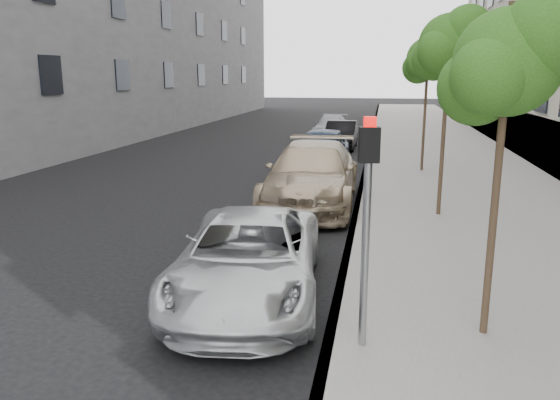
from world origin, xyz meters
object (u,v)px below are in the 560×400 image
(tree_mid, at_px, (451,45))
(sedan_blue, at_px, (322,149))
(minivan, at_px, (248,258))
(tree_far, at_px, (429,59))
(signal_pole, at_px, (367,206))
(sedan_black, at_px, (341,135))
(tree_near, at_px, (510,62))
(suv, at_px, (312,175))
(sedan_rear, at_px, (331,126))

(tree_mid, height_order, sedan_blue, tree_mid)
(minivan, height_order, sedan_blue, sedan_blue)
(tree_far, height_order, signal_pole, tree_far)
(tree_far, xyz_separation_m, sedan_black, (-3.44, 6.38, -3.39))
(minivan, distance_m, sedan_black, 18.48)
(tree_near, distance_m, suv, 8.64)
(tree_far, relative_size, signal_pole, 1.66)
(suv, bearing_deg, tree_far, 58.05)
(tree_mid, xyz_separation_m, sedan_blue, (-3.71, 6.77, -3.42))
(minivan, height_order, suv, suv)
(tree_far, xyz_separation_m, sedan_rear, (-4.37, 11.13, -3.43))
(tree_near, relative_size, tree_far, 0.90)
(signal_pole, height_order, suv, signal_pole)
(tree_near, height_order, sedan_blue, tree_near)
(signal_pole, bearing_deg, minivan, 130.41)
(suv, xyz_separation_m, sedan_black, (-0.11, 11.92, -0.18))
(suv, height_order, sedan_blue, suv)
(tree_near, xyz_separation_m, tree_far, (0.00, 13.00, 0.39))
(tree_far, bearing_deg, signal_pole, -96.77)
(tree_near, relative_size, sedan_blue, 0.95)
(sedan_rear, bearing_deg, minivan, -86.60)
(tree_far, distance_m, minivan, 13.05)
(tree_far, xyz_separation_m, signal_pole, (-1.62, -13.65, -2.09))
(tree_near, distance_m, sedan_black, 19.91)
(tree_mid, xyz_separation_m, minivan, (-3.50, -5.60, -3.53))
(suv, xyz_separation_m, sedan_blue, (-0.38, 5.81, -0.06))
(tree_mid, distance_m, suv, 4.82)
(minivan, height_order, sedan_rear, minivan)
(sedan_rear, bearing_deg, tree_near, -78.48)
(tree_far, bearing_deg, sedan_black, 118.34)
(tree_near, distance_m, tree_mid, 6.52)
(signal_pole, distance_m, suv, 8.36)
(sedan_black, relative_size, sedan_rear, 0.94)
(tree_mid, distance_m, sedan_black, 13.79)
(signal_pole, relative_size, sedan_rear, 0.68)
(tree_near, relative_size, minivan, 0.91)
(tree_near, relative_size, sedan_black, 1.08)
(suv, distance_m, sedan_rear, 16.71)
(sedan_blue, bearing_deg, suv, -85.12)
(sedan_black, bearing_deg, tree_mid, -74.44)
(minivan, bearing_deg, tree_near, -20.59)
(tree_mid, bearing_deg, tree_near, -90.00)
(tree_far, distance_m, sedan_blue, 4.95)
(tree_mid, height_order, minivan, tree_mid)
(tree_mid, relative_size, sedan_blue, 1.07)
(sedan_rear, bearing_deg, signal_pole, -82.41)
(signal_pole, xyz_separation_m, sedan_blue, (-2.09, 13.92, -1.18))
(tree_near, distance_m, minivan, 4.70)
(tree_far, bearing_deg, tree_mid, -90.00)
(signal_pole, bearing_deg, tree_far, 73.01)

